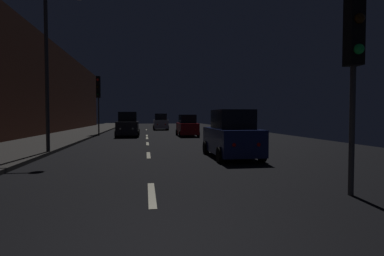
# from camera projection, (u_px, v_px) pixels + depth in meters

# --- Properties ---
(ground) EXTENTS (25.43, 84.00, 0.02)m
(ground) POSITION_uv_depth(u_px,v_px,m) (147.00, 135.00, 27.98)
(ground) COLOR black
(sidewalk_left) EXTENTS (4.40, 84.00, 0.15)m
(sidewalk_left) POSITION_uv_depth(u_px,v_px,m) (72.00, 135.00, 26.99)
(sidewalk_left) COLOR #33302D
(sidewalk_left) RESTS_ON ground
(building_facade_left) EXTENTS (0.80, 63.00, 8.77)m
(building_facade_left) POSITION_uv_depth(u_px,v_px,m) (24.00, 81.00, 22.97)
(building_facade_left) COLOR #472319
(building_facade_left) RESTS_ON ground
(lane_centerline) EXTENTS (0.16, 34.30, 0.01)m
(lane_centerline) POSITION_uv_depth(u_px,v_px,m) (147.00, 141.00, 21.40)
(lane_centerline) COLOR beige
(lane_centerline) RESTS_ON ground
(traffic_light_far_left) EXTENTS (0.35, 0.48, 5.24)m
(traffic_light_far_left) POSITION_uv_depth(u_px,v_px,m) (98.00, 92.00, 26.92)
(traffic_light_far_left) COLOR #38383A
(traffic_light_far_left) RESTS_ON ground
(traffic_light_near_right) EXTENTS (0.33, 0.47, 4.72)m
(traffic_light_near_right) POSITION_uv_depth(u_px,v_px,m) (354.00, 38.00, 6.54)
(traffic_light_near_right) COLOR #38383A
(traffic_light_near_right) RESTS_ON ground
(streetlamp_overhead) EXTENTS (1.70, 0.44, 7.31)m
(streetlamp_overhead) POSITION_uv_depth(u_px,v_px,m) (57.00, 46.00, 13.47)
(streetlamp_overhead) COLOR #2D2D30
(streetlamp_overhead) RESTS_ON ground
(car_approaching_headlights) EXTENTS (1.91, 4.13, 2.08)m
(car_approaching_headlights) POSITION_uv_depth(u_px,v_px,m) (128.00, 125.00, 25.80)
(car_approaching_headlights) COLOR black
(car_approaching_headlights) RESTS_ON ground
(car_distant_taillights) EXTENTS (1.86, 4.04, 2.03)m
(car_distant_taillights) POSITION_uv_depth(u_px,v_px,m) (161.00, 122.00, 38.36)
(car_distant_taillights) COLOR #A5A8AD
(car_distant_taillights) RESTS_ON ground
(car_parked_right_far) EXTENTS (1.69, 3.67, 1.85)m
(car_parked_right_far) POSITION_uv_depth(u_px,v_px,m) (187.00, 126.00, 26.11)
(car_parked_right_far) COLOR maroon
(car_parked_right_far) RESTS_ON ground
(car_parked_right_near) EXTENTS (1.83, 3.95, 1.99)m
(car_parked_right_near) POSITION_uv_depth(u_px,v_px,m) (232.00, 136.00, 12.68)
(car_parked_right_near) COLOR #141E51
(car_parked_right_near) RESTS_ON ground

